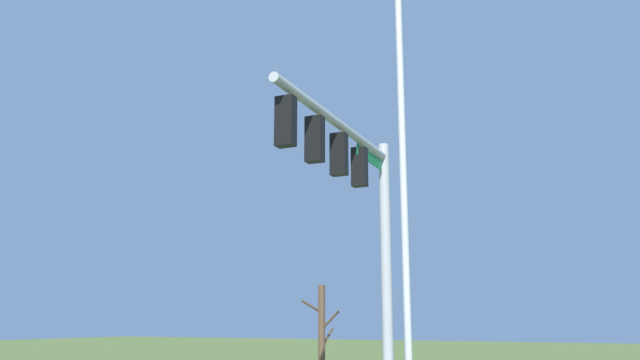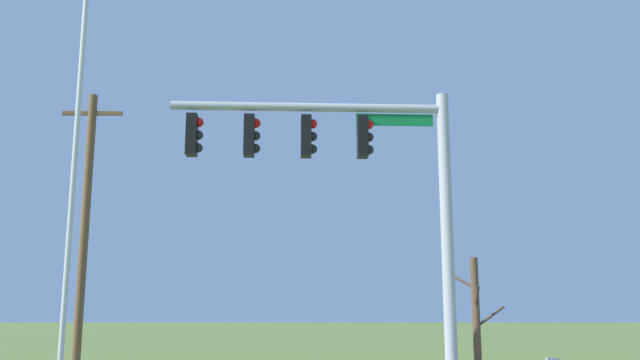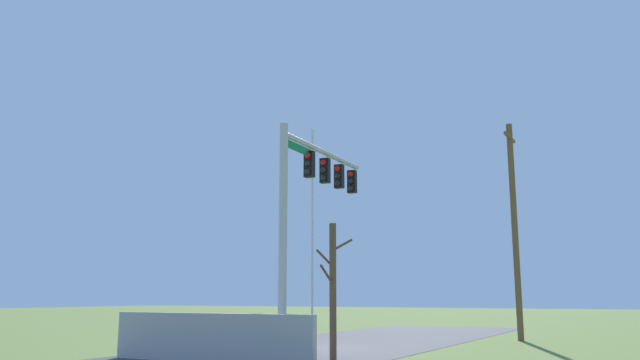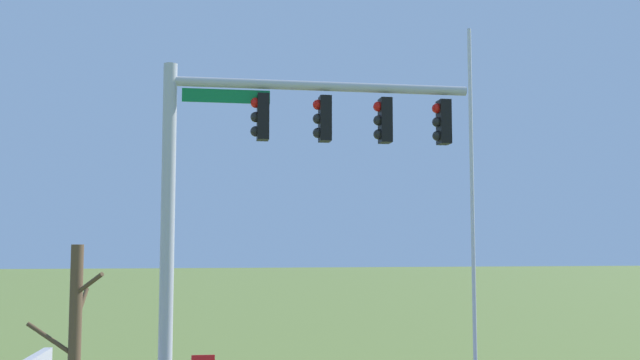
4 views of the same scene
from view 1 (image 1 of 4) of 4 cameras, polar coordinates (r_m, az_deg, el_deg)
The scene contains 3 objects.
signal_mast at distance 14.99m, azimuth 3.58°, elevation -2.86°, with size 6.46×0.52×7.59m.
flagpole at distance 8.84m, azimuth 7.54°, elevation -0.44°, with size 0.10×0.10×9.54m, color silver.
bare_tree at distance 18.69m, azimuth 0.16°, elevation -15.30°, with size 1.27×1.02×3.94m.
Camera 1 is at (-12.76, -5.41, 2.93)m, focal length 35.47 mm.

